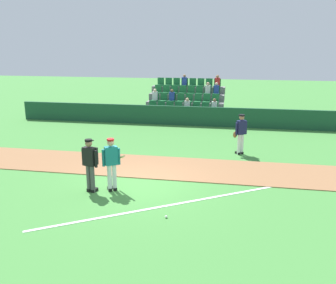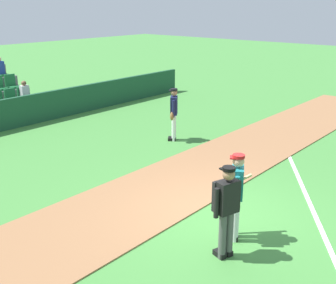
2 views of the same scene
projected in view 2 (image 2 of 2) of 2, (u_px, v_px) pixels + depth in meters
ground_plane at (219, 215)px, 9.41m from camera, size 80.00×80.00×0.00m
infield_dirt_path at (158, 192)px, 10.52m from camera, size 28.00×2.70×0.03m
foul_line_chalk at (299, 180)px, 11.27m from camera, size 10.04×6.74×0.01m
batter_teal_jersey at (236, 194)px, 8.17m from camera, size 0.74×0.70×1.76m
umpire_home_plate at (226, 207)px, 7.58m from camera, size 0.57×0.39×1.76m
runner_navy_jersey at (174, 113)px, 14.20m from camera, size 0.61×0.46×1.76m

